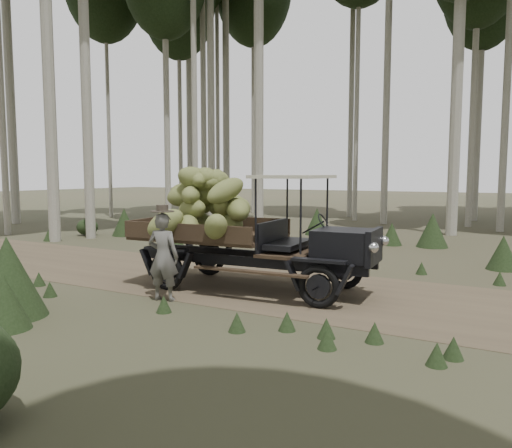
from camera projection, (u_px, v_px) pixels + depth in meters
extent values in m
plane|color=#473D2B|center=(310.00, 291.00, 10.10)|extent=(120.00, 120.00, 0.00)
cube|color=brown|center=(310.00, 291.00, 10.10)|extent=(70.00, 4.00, 0.01)
cube|color=black|center=(344.00, 245.00, 9.35)|extent=(1.11, 1.06, 0.57)
cube|color=black|center=(374.00, 247.00, 9.10)|extent=(0.18, 1.05, 0.65)
cube|color=black|center=(272.00, 235.00, 9.96)|extent=(0.18, 1.46, 0.57)
cube|color=#38281C|center=(210.00, 236.00, 10.59)|extent=(3.04, 2.07, 0.08)
cube|color=#38281C|center=(230.00, 224.00, 11.41)|extent=(2.91, 0.26, 0.33)
cube|color=#38281C|center=(185.00, 232.00, 9.73)|extent=(2.91, 0.26, 0.33)
cube|color=#38281C|center=(154.00, 225.00, 11.19)|extent=(0.19, 1.87, 0.33)
cube|color=beige|center=(294.00, 177.00, 9.65)|extent=(1.32, 1.85, 0.06)
cube|color=black|center=(264.00, 256.00, 10.52)|extent=(4.78, 0.43, 0.19)
cube|color=black|center=(247.00, 262.00, 9.81)|extent=(4.78, 0.43, 0.19)
torus|color=black|center=(344.00, 270.00, 10.25)|extent=(0.80, 0.20, 0.79)
torus|color=black|center=(319.00, 286.00, 8.75)|extent=(0.80, 0.20, 0.79)
torus|color=black|center=(209.00, 259.00, 11.63)|extent=(0.80, 0.20, 0.79)
torus|color=black|center=(167.00, 271.00, 10.13)|extent=(0.80, 0.20, 0.79)
sphere|color=beige|center=(384.00, 241.00, 9.48)|extent=(0.19, 0.19, 0.19)
sphere|color=beige|center=(373.00, 247.00, 8.64)|extent=(0.19, 0.19, 0.19)
ellipsoid|color=olive|center=(194.00, 218.00, 11.54)|extent=(0.93, 0.72, 0.54)
ellipsoid|color=olive|center=(234.00, 205.00, 10.62)|extent=(0.86, 0.67, 0.64)
ellipsoid|color=olive|center=(185.00, 195.00, 10.59)|extent=(0.97, 0.85, 0.60)
ellipsoid|color=olive|center=(216.00, 182.00, 10.53)|extent=(0.50, 0.86, 0.50)
ellipsoid|color=olive|center=(221.00, 223.00, 10.56)|extent=(1.03, 0.63, 0.70)
ellipsoid|color=olive|center=(223.00, 207.00, 10.31)|extent=(0.77, 1.00, 0.62)
ellipsoid|color=olive|center=(205.00, 195.00, 10.69)|extent=(0.91, 1.00, 0.68)
ellipsoid|color=olive|center=(200.00, 180.00, 10.48)|extent=(0.75, 0.95, 0.44)
ellipsoid|color=olive|center=(199.00, 223.00, 11.05)|extent=(0.94, 0.98, 0.59)
ellipsoid|color=olive|center=(199.00, 204.00, 11.23)|extent=(0.96, 1.05, 0.66)
ellipsoid|color=olive|center=(191.00, 195.00, 10.26)|extent=(0.68, 0.80, 0.42)
ellipsoid|color=olive|center=(203.00, 181.00, 10.57)|extent=(1.12, 0.98, 0.73)
ellipsoid|color=olive|center=(188.00, 226.00, 10.03)|extent=(0.83, 0.88, 0.61)
ellipsoid|color=olive|center=(237.00, 210.00, 10.05)|extent=(0.95, 0.97, 0.59)
ellipsoid|color=olive|center=(186.00, 194.00, 10.60)|extent=(0.95, 0.90, 0.65)
ellipsoid|color=olive|center=(216.00, 179.00, 10.57)|extent=(0.74, 0.85, 0.53)
ellipsoid|color=olive|center=(190.00, 225.00, 10.79)|extent=(0.91, 0.75, 0.63)
ellipsoid|color=olive|center=(238.00, 209.00, 10.77)|extent=(0.54, 0.71, 0.54)
ellipsoid|color=olive|center=(185.00, 193.00, 10.71)|extent=(0.81, 0.53, 0.48)
ellipsoid|color=olive|center=(197.00, 180.00, 10.48)|extent=(0.90, 1.11, 0.77)
ellipsoid|color=olive|center=(231.00, 224.00, 10.38)|extent=(0.97, 0.97, 0.58)
ellipsoid|color=olive|center=(192.00, 209.00, 10.35)|extent=(0.96, 0.72, 0.54)
ellipsoid|color=olive|center=(207.00, 193.00, 10.61)|extent=(0.82, 0.61, 0.59)
ellipsoid|color=olive|center=(218.00, 180.00, 10.57)|extent=(0.51, 0.89, 0.57)
ellipsoid|color=olive|center=(190.00, 218.00, 11.41)|extent=(1.04, 0.95, 0.72)
ellipsoid|color=olive|center=(226.00, 210.00, 10.74)|extent=(0.88, 0.86, 0.54)
ellipsoid|color=olive|center=(225.00, 191.00, 9.94)|extent=(0.80, 1.05, 0.74)
ellipsoid|color=olive|center=(205.00, 181.00, 10.70)|extent=(0.88, 0.99, 0.63)
ellipsoid|color=olive|center=(166.00, 223.00, 9.84)|extent=(0.97, 0.96, 0.79)
ellipsoid|color=olive|center=(216.00, 227.00, 9.36)|extent=(0.87, 0.93, 0.73)
imported|color=#5B5853|center=(163.00, 257.00, 9.28)|extent=(0.67, 0.52, 1.65)
cylinder|color=#393127|center=(162.00, 211.00, 9.19)|extent=(0.53, 0.53, 0.02)
cylinder|color=#393127|center=(162.00, 208.00, 9.18)|extent=(0.26, 0.26, 0.13)
cylinder|color=#B2AD9E|center=(459.00, 40.00, 18.58)|extent=(0.43, 0.43, 14.65)
cylinder|color=#B2AD9E|center=(84.00, 13.00, 17.59)|extent=(0.36, 0.36, 16.02)
cylinder|color=#B2AD9E|center=(253.00, 75.00, 29.75)|extent=(0.24, 0.24, 16.52)
cylinder|color=#B2AD9E|center=(358.00, 43.00, 24.53)|extent=(0.23, 0.23, 17.54)
cylinder|color=#B2AD9E|center=(480.00, 79.00, 24.59)|extent=(0.30, 0.30, 14.06)
cylinder|color=#B2AD9E|center=(107.00, 72.00, 26.82)|extent=(0.20, 0.20, 15.63)
cylinder|color=#B2AD9E|center=(180.00, 86.00, 26.58)|extent=(0.22, 0.22, 14.03)
cylinder|color=#B2AD9E|center=(217.00, 37.00, 28.42)|extent=(0.23, 0.23, 20.23)
cylinder|color=#B2AD9E|center=(353.00, 22.00, 26.67)|extent=(0.28, 0.28, 20.88)
cylinder|color=#B2AD9E|center=(259.00, 15.00, 20.73)|extent=(0.42, 0.42, 17.93)
cylinder|color=#B2AD9E|center=(210.00, 16.00, 22.78)|extent=(0.34, 0.34, 19.07)
cylinder|color=#B2AD9E|center=(475.00, 62.00, 21.63)|extent=(0.27, 0.27, 14.38)
cylinder|color=#B2AD9E|center=(7.00, 18.00, 23.04)|extent=(0.40, 0.40, 19.10)
cylinder|color=#B2AD9E|center=(166.00, 71.00, 22.67)|extent=(0.28, 0.28, 14.06)
cylinder|color=#B2AD9E|center=(203.00, 36.00, 24.63)|extent=(0.29, 0.29, 18.35)
cylinder|color=#B2AD9E|center=(226.00, 26.00, 26.61)|extent=(0.37, 0.37, 20.51)
cylinder|color=#B2AD9E|center=(189.00, 55.00, 28.18)|extent=(0.34, 0.34, 18.14)
cone|color=#233319|center=(198.00, 222.00, 19.60)|extent=(0.88, 0.88, 0.98)
ellipsoid|color=#233319|center=(0.00, 289.00, 8.63)|extent=(0.94, 0.94, 0.75)
cone|color=#233319|center=(178.00, 239.00, 16.41)|extent=(0.38, 0.38, 0.43)
cone|color=#233319|center=(8.00, 277.00, 8.21)|extent=(1.21, 1.21, 1.35)
cone|color=#233319|center=(503.00, 253.00, 12.29)|extent=(0.77, 0.77, 0.86)
cone|color=#233319|center=(432.00, 230.00, 16.10)|extent=(1.00, 1.00, 1.11)
cone|color=#233319|center=(5.00, 302.00, 7.56)|extent=(0.76, 0.76, 0.84)
ellipsoid|color=#233319|center=(87.00, 227.00, 19.19)|extent=(0.80, 0.80, 0.64)
cone|color=#233319|center=(124.00, 222.00, 19.12)|extent=(0.95, 0.95, 1.05)
cone|color=#233319|center=(52.00, 231.00, 17.70)|extent=(0.63, 0.63, 0.69)
cone|color=#233319|center=(317.00, 221.00, 19.40)|extent=(0.94, 0.94, 1.04)
cone|color=#233319|center=(392.00, 234.00, 16.57)|extent=(0.68, 0.68, 0.75)
cone|color=#233319|center=(39.00, 279.00, 10.55)|extent=(0.27, 0.27, 0.30)
cone|color=#233319|center=(453.00, 348.00, 6.37)|extent=(0.27, 0.27, 0.30)
cone|color=#233319|center=(375.00, 332.00, 7.00)|extent=(0.27, 0.27, 0.30)
cone|color=#233319|center=(327.00, 338.00, 6.74)|extent=(0.27, 0.27, 0.30)
cone|color=#233319|center=(326.00, 328.00, 7.19)|extent=(0.27, 0.27, 0.30)
cone|color=#233319|center=(164.00, 304.00, 8.52)|extent=(0.27, 0.27, 0.30)
cone|color=#233319|center=(50.00, 289.00, 9.61)|extent=(0.27, 0.27, 0.30)
cone|color=#233319|center=(287.00, 321.00, 7.53)|extent=(0.27, 0.27, 0.30)
cone|color=#233319|center=(237.00, 322.00, 7.48)|extent=(0.27, 0.27, 0.30)
cone|color=#233319|center=(421.00, 268.00, 11.76)|extent=(0.27, 0.27, 0.30)
cone|color=#233319|center=(365.00, 264.00, 12.27)|extent=(0.27, 0.27, 0.30)
cone|color=#233319|center=(500.00, 278.00, 10.61)|extent=(0.27, 0.27, 0.30)
cone|color=#233319|center=(267.00, 256.00, 13.56)|extent=(0.27, 0.27, 0.30)
cone|color=#233319|center=(437.00, 354.00, 6.14)|extent=(0.27, 0.27, 0.30)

